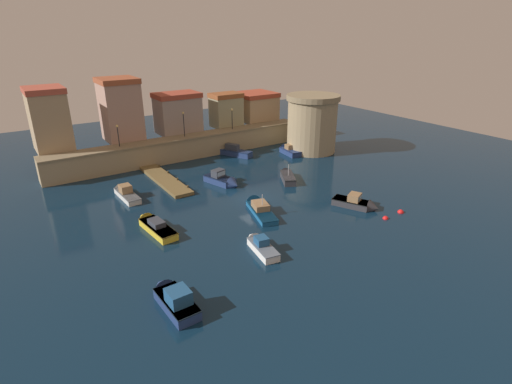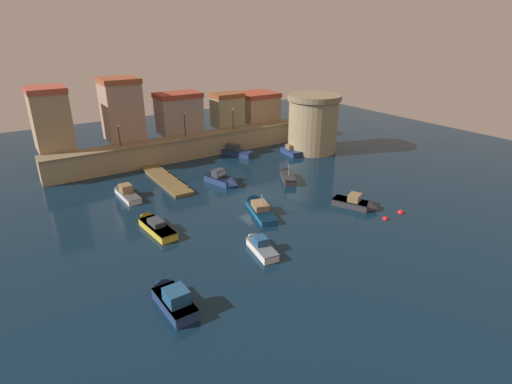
{
  "view_description": "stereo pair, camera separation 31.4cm",
  "coord_description": "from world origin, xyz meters",
  "px_view_note": "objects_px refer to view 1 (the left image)",
  "views": [
    {
      "loc": [
        -23.17,
        -35.35,
        18.38
      ],
      "look_at": [
        0.0,
        -0.61,
        1.04
      ],
      "focal_mm": 28.3,
      "sensor_mm": 36.0,
      "label": 1
    },
    {
      "loc": [
        -22.91,
        -35.52,
        18.38
      ],
      "look_at": [
        0.0,
        -0.61,
        1.04
      ],
      "focal_mm": 28.3,
      "sensor_mm": 36.0,
      "label": 2
    }
  ],
  "objects_px": {
    "fortress_tower": "(312,123)",
    "mooring_buoy_1": "(385,219)",
    "moored_boat_0": "(224,180)",
    "moored_boat_7": "(288,150)",
    "moored_boat_5": "(230,151)",
    "moored_boat_6": "(173,297)",
    "moored_boat_1": "(258,207)",
    "moored_boat_4": "(358,203)",
    "mooring_buoy_0": "(401,212)",
    "moored_boat_3": "(153,225)",
    "moored_boat_9": "(260,245)",
    "moored_boat_8": "(287,176)",
    "quay_lamp_0": "(118,132)",
    "quay_lamp_2": "(232,115)",
    "moored_boat_2": "(124,192)",
    "quay_lamp_1": "(184,120)"
  },
  "relations": [
    {
      "from": "moored_boat_0",
      "to": "moored_boat_7",
      "type": "xyz_separation_m",
      "value": [
        14.8,
        6.04,
        -0.05
      ]
    },
    {
      "from": "mooring_buoy_0",
      "to": "moored_boat_8",
      "type": "bearing_deg",
      "value": 104.94
    },
    {
      "from": "moored_boat_0",
      "to": "moored_boat_9",
      "type": "relative_size",
      "value": 1.07
    },
    {
      "from": "fortress_tower",
      "to": "moored_boat_6",
      "type": "xyz_separation_m",
      "value": [
        -33.05,
        -23.45,
        -3.81
      ]
    },
    {
      "from": "moored_boat_8",
      "to": "moored_boat_9",
      "type": "relative_size",
      "value": 1.03
    },
    {
      "from": "moored_boat_2",
      "to": "moored_boat_6",
      "type": "bearing_deg",
      "value": 169.48
    },
    {
      "from": "moored_boat_3",
      "to": "moored_boat_7",
      "type": "xyz_separation_m",
      "value": [
        26.32,
        12.58,
        0.06
      ]
    },
    {
      "from": "moored_boat_4",
      "to": "moored_boat_9",
      "type": "bearing_deg",
      "value": -110.14
    },
    {
      "from": "mooring_buoy_0",
      "to": "moored_boat_0",
      "type": "bearing_deg",
      "value": 123.42
    },
    {
      "from": "quay_lamp_0",
      "to": "moored_boat_4",
      "type": "distance_m",
      "value": 32.3
    },
    {
      "from": "moored_boat_6",
      "to": "moored_boat_7",
      "type": "bearing_deg",
      "value": -51.91
    },
    {
      "from": "mooring_buoy_1",
      "to": "mooring_buoy_0",
      "type": "bearing_deg",
      "value": 2.25
    },
    {
      "from": "moored_boat_1",
      "to": "moored_boat_6",
      "type": "relative_size",
      "value": 1.33
    },
    {
      "from": "fortress_tower",
      "to": "moored_boat_6",
      "type": "relative_size",
      "value": 1.61
    },
    {
      "from": "quay_lamp_1",
      "to": "moored_boat_7",
      "type": "relative_size",
      "value": 0.71
    },
    {
      "from": "mooring_buoy_0",
      "to": "moored_boat_9",
      "type": "bearing_deg",
      "value": 173.01
    },
    {
      "from": "quay_lamp_2",
      "to": "moored_boat_0",
      "type": "bearing_deg",
      "value": -124.85
    },
    {
      "from": "moored_boat_0",
      "to": "moored_boat_7",
      "type": "height_order",
      "value": "moored_boat_0"
    },
    {
      "from": "moored_boat_5",
      "to": "moored_boat_7",
      "type": "bearing_deg",
      "value": -145.21
    },
    {
      "from": "fortress_tower",
      "to": "moored_boat_8",
      "type": "xyz_separation_m",
      "value": [
        -10.87,
        -7.97,
        -3.97
      ]
    },
    {
      "from": "quay_lamp_1",
      "to": "moored_boat_9",
      "type": "xyz_separation_m",
      "value": [
        -5.76,
        -28.04,
        -5.22
      ]
    },
    {
      "from": "moored_boat_0",
      "to": "moored_boat_3",
      "type": "height_order",
      "value": "moored_boat_0"
    },
    {
      "from": "fortress_tower",
      "to": "moored_boat_9",
      "type": "relative_size",
      "value": 1.72
    },
    {
      "from": "moored_boat_0",
      "to": "moored_boat_8",
      "type": "relative_size",
      "value": 1.03
    },
    {
      "from": "moored_boat_1",
      "to": "moored_boat_8",
      "type": "height_order",
      "value": "moored_boat_1"
    },
    {
      "from": "moored_boat_0",
      "to": "moored_boat_5",
      "type": "distance_m",
      "value": 12.47
    },
    {
      "from": "moored_boat_3",
      "to": "mooring_buoy_1",
      "type": "distance_m",
      "value": 23.36
    },
    {
      "from": "moored_boat_5",
      "to": "moored_boat_0",
      "type": "bearing_deg",
      "value": 119.71
    },
    {
      "from": "fortress_tower",
      "to": "quay_lamp_0",
      "type": "bearing_deg",
      "value": 164.66
    },
    {
      "from": "moored_boat_4",
      "to": "moored_boat_8",
      "type": "distance_m",
      "value": 11.27
    },
    {
      "from": "fortress_tower",
      "to": "mooring_buoy_1",
      "type": "bearing_deg",
      "value": -112.75
    },
    {
      "from": "quay_lamp_2",
      "to": "moored_boat_5",
      "type": "height_order",
      "value": "quay_lamp_2"
    },
    {
      "from": "moored_boat_2",
      "to": "moored_boat_8",
      "type": "xyz_separation_m",
      "value": [
        19.04,
        -6.14,
        -0.01
      ]
    },
    {
      "from": "moored_boat_0",
      "to": "moored_boat_9",
      "type": "height_order",
      "value": "moored_boat_0"
    },
    {
      "from": "moored_boat_2",
      "to": "mooring_buoy_1",
      "type": "bearing_deg",
      "value": -137.88
    },
    {
      "from": "quay_lamp_2",
      "to": "moored_boat_1",
      "type": "distance_m",
      "value": 23.7
    },
    {
      "from": "moored_boat_3",
      "to": "moored_boat_8",
      "type": "height_order",
      "value": "moored_boat_8"
    },
    {
      "from": "moored_boat_5",
      "to": "moored_boat_9",
      "type": "distance_m",
      "value": 28.5
    },
    {
      "from": "quay_lamp_1",
      "to": "moored_boat_1",
      "type": "height_order",
      "value": "quay_lamp_1"
    },
    {
      "from": "quay_lamp_0",
      "to": "moored_boat_1",
      "type": "distance_m",
      "value": 23.21
    },
    {
      "from": "mooring_buoy_1",
      "to": "moored_boat_4",
      "type": "bearing_deg",
      "value": 94.9
    },
    {
      "from": "moored_boat_5",
      "to": "mooring_buoy_1",
      "type": "relative_size",
      "value": 11.61
    },
    {
      "from": "quay_lamp_0",
      "to": "moored_boat_9",
      "type": "xyz_separation_m",
      "value": [
        3.72,
        -28.04,
        -4.81
      ]
    },
    {
      "from": "moored_boat_6",
      "to": "moored_boat_3",
      "type": "bearing_deg",
      "value": -15.86
    },
    {
      "from": "moored_boat_1",
      "to": "moored_boat_5",
      "type": "bearing_deg",
      "value": -6.05
    },
    {
      "from": "moored_boat_2",
      "to": "mooring_buoy_1",
      "type": "xyz_separation_m",
      "value": [
        20.41,
        -20.84,
        -0.46
      ]
    },
    {
      "from": "moored_boat_3",
      "to": "moored_boat_7",
      "type": "distance_m",
      "value": 29.17
    },
    {
      "from": "moored_boat_5",
      "to": "moored_boat_7",
      "type": "height_order",
      "value": "moored_boat_5"
    },
    {
      "from": "moored_boat_2",
      "to": "moored_boat_7",
      "type": "relative_size",
      "value": 1.25
    },
    {
      "from": "moored_boat_4",
      "to": "mooring_buoy_0",
      "type": "xyz_separation_m",
      "value": [
        2.83,
        -3.39,
        -0.49
      ]
    }
  ]
}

